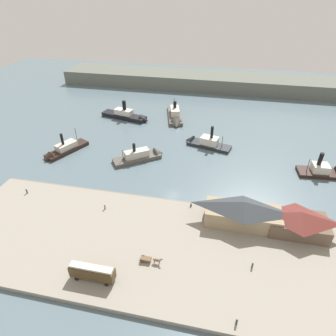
% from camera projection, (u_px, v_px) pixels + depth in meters
% --- Properties ---
extents(ground_plane, '(320.00, 320.00, 0.00)m').
position_uv_depth(ground_plane, '(172.00, 195.00, 90.23)').
color(ground_plane, slate).
extents(quay_promenade, '(110.00, 36.00, 1.20)m').
position_uv_depth(quay_promenade, '(156.00, 247.00, 71.97)').
color(quay_promenade, gray).
rests_on(quay_promenade, ground).
extents(seawall_edge, '(110.00, 0.80, 1.00)m').
position_uv_depth(seawall_edge, '(170.00, 201.00, 87.02)').
color(seawall_edge, slate).
rests_on(seawall_edge, ground).
extents(ferry_shed_east_terminal, '(20.34, 8.30, 7.38)m').
position_uv_depth(ferry_shed_east_terminal, '(243.00, 212.00, 76.36)').
color(ferry_shed_east_terminal, '#998466').
rests_on(ferry_shed_east_terminal, quay_promenade).
extents(ferry_shed_customs_shed, '(15.03, 9.14, 6.55)m').
position_uv_depth(ferry_shed_customs_shed, '(299.00, 221.00, 74.11)').
color(ferry_shed_customs_shed, brown).
rests_on(ferry_shed_customs_shed, quay_promenade).
extents(street_tram, '(10.16, 2.53, 4.15)m').
position_uv_depth(street_tram, '(92.00, 272.00, 62.39)').
color(street_tram, '#4C381E').
rests_on(street_tram, quay_promenade).
extents(horse_cart, '(5.52, 1.36, 1.87)m').
position_uv_depth(horse_cart, '(150.00, 259.00, 66.97)').
color(horse_cart, brown).
rests_on(horse_cart, quay_promenade).
extents(pedestrian_standing_center, '(0.42, 0.42, 1.70)m').
position_uv_depth(pedestrian_standing_center, '(252.00, 265.00, 65.79)').
color(pedestrian_standing_center, '#3D4C42').
rests_on(pedestrian_standing_center, quay_promenade).
extents(pedestrian_at_waters_edge, '(0.41, 0.41, 1.67)m').
position_uv_depth(pedestrian_at_waters_edge, '(105.00, 207.00, 82.66)').
color(pedestrian_at_waters_edge, '#6B5B4C').
rests_on(pedestrian_at_waters_edge, quay_promenade).
extents(pedestrian_near_west_shed, '(0.43, 0.43, 1.72)m').
position_uv_depth(pedestrian_near_west_shed, '(27.00, 191.00, 88.74)').
color(pedestrian_near_west_shed, '#33384C').
rests_on(pedestrian_near_west_shed, quay_promenade).
extents(pedestrian_near_east_shed, '(0.44, 0.44, 1.78)m').
position_uv_depth(pedestrian_near_east_shed, '(237.00, 322.00, 54.93)').
color(pedestrian_near_east_shed, '#3D4C42').
rests_on(pedestrian_near_east_shed, quay_promenade).
extents(mooring_post_center_west, '(0.44, 0.44, 0.90)m').
position_uv_depth(mooring_post_center_west, '(191.00, 205.00, 83.78)').
color(mooring_post_center_west, black).
rests_on(mooring_post_center_west, quay_promenade).
extents(ferry_near_quay, '(18.93, 15.67, 8.93)m').
position_uv_depth(ferry_near_quay, '(143.00, 156.00, 107.85)').
color(ferry_near_quay, '#514C47').
rests_on(ferry_near_quay, ground).
extents(ferry_moored_east, '(19.88, 9.96, 11.01)m').
position_uv_depth(ferry_moored_east, '(204.00, 142.00, 116.45)').
color(ferry_moored_east, '#23282D').
rests_on(ferry_moored_east, ground).
extents(ferry_approaching_west, '(12.64, 19.37, 9.70)m').
position_uv_depth(ferry_approaching_west, '(62.00, 151.00, 111.08)').
color(ferry_approaching_west, black).
rests_on(ferry_approaching_west, ground).
extents(ferry_departing_north, '(11.75, 25.18, 9.83)m').
position_uv_depth(ferry_departing_north, '(175.00, 117.00, 137.98)').
color(ferry_departing_north, '#514C47').
rests_on(ferry_departing_north, ground).
extents(ferry_mid_harbor, '(25.29, 10.52, 10.33)m').
position_uv_depth(ferry_mid_harbor, '(128.00, 116.00, 138.44)').
color(ferry_mid_harbor, black).
rests_on(ferry_mid_harbor, ground).
extents(ferry_outer_harbor, '(15.83, 7.49, 10.77)m').
position_uv_depth(ferry_outer_harbor, '(326.00, 172.00, 98.96)').
color(ferry_outer_harbor, black).
rests_on(ferry_outer_harbor, ground).
extents(far_headland, '(180.00, 24.00, 8.00)m').
position_uv_depth(far_headland, '(206.00, 81.00, 177.68)').
color(far_headland, '#60665B').
rests_on(far_headland, ground).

